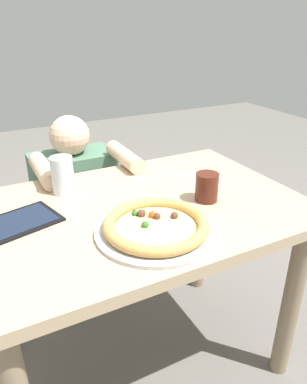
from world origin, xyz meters
name	(u,v)px	position (x,y,z in m)	size (l,w,h in m)	color
ground_plane	(141,359)	(0.00, 0.00, 0.00)	(8.00, 8.00, 0.00)	#66605B
dining_table	(139,237)	(0.00, 0.00, 0.62)	(1.15, 0.77, 0.75)	tan
pizza_near	(156,226)	(-0.03, -0.18, 0.77)	(0.37, 0.37, 0.05)	#B7B7BC
drink_cup_colored	(207,187)	(0.23, -0.07, 0.80)	(0.08, 0.08, 0.10)	#4C1E14
water_cup_clear	(63,175)	(-0.20, 0.22, 0.82)	(0.08, 0.08, 0.14)	silver
fork	(175,174)	(0.26, 0.19, 0.75)	(0.19, 0.11, 0.00)	silver
tablet	(19,222)	(-0.39, 0.07, 0.75)	(0.28, 0.23, 0.01)	black
diner_seated	(78,216)	(-0.06, 0.61, 0.42)	(0.42, 0.53, 0.94)	#333847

